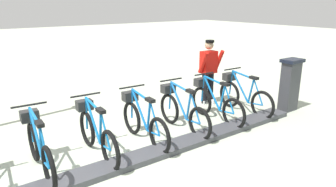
# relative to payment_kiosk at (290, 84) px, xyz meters

# --- Properties ---
(ground_plane) EXTENTS (60.00, 60.00, 0.00)m
(ground_plane) POSITION_rel_payment_kiosk_xyz_m (-0.05, 5.06, -0.67)
(ground_plane) COLOR beige
(dock_rail_base) EXTENTS (0.44, 9.29, 0.10)m
(dock_rail_base) POSITION_rel_payment_kiosk_xyz_m (-0.05, 5.06, -0.62)
(dock_rail_base) COLOR #47474C
(dock_rail_base) RESTS_ON ground
(payment_kiosk) EXTENTS (0.36, 0.52, 1.28)m
(payment_kiosk) POSITION_rel_payment_kiosk_xyz_m (0.00, 0.00, 0.00)
(payment_kiosk) COLOR #38383D
(payment_kiosk) RESTS_ON ground
(bike_docked_0) EXTENTS (1.72, 0.54, 1.02)m
(bike_docked_0) POSITION_rel_payment_kiosk_xyz_m (0.57, 1.01, -0.24)
(bike_docked_0) COLOR black
(bike_docked_0) RESTS_ON ground
(bike_docked_1) EXTENTS (1.72, 0.54, 1.02)m
(bike_docked_1) POSITION_rel_payment_kiosk_xyz_m (0.57, 1.95, -0.24)
(bike_docked_1) COLOR black
(bike_docked_1) RESTS_ON ground
(bike_docked_2) EXTENTS (1.72, 0.54, 1.02)m
(bike_docked_2) POSITION_rel_payment_kiosk_xyz_m (0.57, 2.89, -0.24)
(bike_docked_2) COLOR black
(bike_docked_2) RESTS_ON ground
(bike_docked_3) EXTENTS (1.72, 0.54, 1.02)m
(bike_docked_3) POSITION_rel_payment_kiosk_xyz_m (0.57, 3.84, -0.24)
(bike_docked_3) COLOR black
(bike_docked_3) RESTS_ON ground
(bike_docked_4) EXTENTS (1.72, 0.54, 1.02)m
(bike_docked_4) POSITION_rel_payment_kiosk_xyz_m (0.57, 4.78, -0.24)
(bike_docked_4) COLOR black
(bike_docked_4) RESTS_ON ground
(bike_docked_5) EXTENTS (1.72, 0.54, 1.02)m
(bike_docked_5) POSITION_rel_payment_kiosk_xyz_m (0.57, 5.72, -0.24)
(bike_docked_5) COLOR black
(bike_docked_5) RESTS_ON ground
(worker_near_rack) EXTENTS (0.48, 0.63, 1.66)m
(worker_near_rack) POSITION_rel_payment_kiosk_xyz_m (1.56, 1.23, 0.24)
(worker_near_rack) COLOR white
(worker_near_rack) RESTS_ON ground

